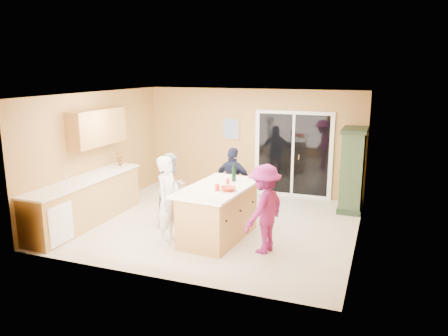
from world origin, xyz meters
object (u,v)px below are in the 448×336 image
(woman_white, at_px, (168,200))
(woman_magenta, at_px, (264,209))
(woman_grey, at_px, (172,189))
(kitchen_island, at_px, (218,214))
(woman_navy, at_px, (233,182))
(green_hutch, at_px, (352,171))

(woman_white, bearing_deg, woman_magenta, -81.84)
(woman_grey, xyz_separation_m, woman_magenta, (2.09, -0.68, 0.04))
(kitchen_island, height_order, woman_navy, woman_navy)
(woman_white, height_order, woman_grey, woman_white)
(woman_white, relative_size, woman_navy, 1.07)
(woman_white, relative_size, woman_grey, 1.09)
(woman_navy, distance_m, woman_magenta, 1.90)
(kitchen_island, relative_size, green_hutch, 1.08)
(woman_grey, bearing_deg, green_hutch, -42.99)
(woman_white, bearing_deg, kitchen_island, -56.27)
(woman_white, distance_m, woman_grey, 0.96)
(woman_grey, height_order, woman_navy, woman_navy)
(kitchen_island, distance_m, woman_magenta, 1.03)
(woman_grey, height_order, woman_magenta, woman_magenta)
(woman_navy, height_order, woman_magenta, woman_magenta)
(woman_navy, relative_size, woman_magenta, 0.97)
(woman_white, height_order, woman_navy, woman_white)
(kitchen_island, xyz_separation_m, woman_white, (-0.77, -0.48, 0.33))
(woman_white, distance_m, woman_magenta, 1.73)
(kitchen_island, distance_m, green_hutch, 3.40)
(green_hutch, relative_size, woman_magenta, 1.19)
(green_hutch, relative_size, woman_navy, 1.23)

